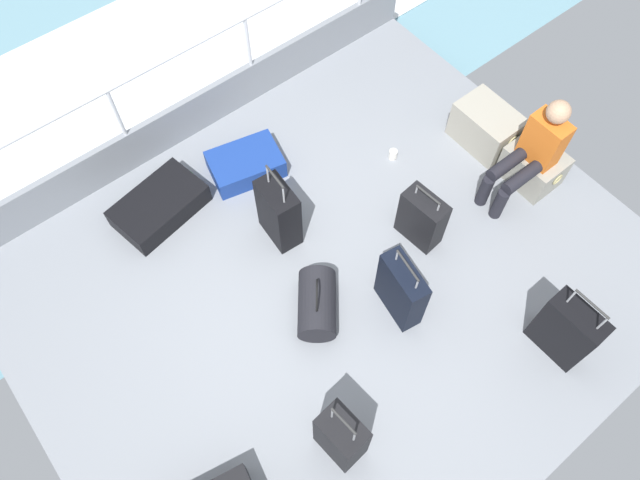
{
  "coord_description": "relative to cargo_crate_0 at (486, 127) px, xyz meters",
  "views": [
    {
      "loc": [
        1.65,
        -1.49,
        4.71
      ],
      "look_at": [
        -0.3,
        0.06,
        0.25
      ],
      "focal_mm": 33.75,
      "sensor_mm": 36.0,
      "label": 1
    }
  ],
  "objects": [
    {
      "name": "cargo_crate_1",
      "position": [
        0.59,
        0.03,
        -0.03
      ],
      "size": [
        0.54,
        0.4,
        0.36
      ],
      "color": "gray",
      "rests_on": "ground_plane"
    },
    {
      "name": "suitcase_3",
      "position": [
        -1.15,
        -2.03,
        -0.1
      ],
      "size": [
        0.59,
        0.75,
        0.21
      ],
      "color": "navy",
      "rests_on": "ground_plane"
    },
    {
      "name": "suitcase_5",
      "position": [
        1.84,
        -1.07,
        0.11
      ],
      "size": [
        0.46,
        0.23,
        0.84
      ],
      "color": "black",
      "rests_on": "ground_plane"
    },
    {
      "name": "passenger_seated",
      "position": [
        0.59,
        -0.15,
        0.34
      ],
      "size": [
        0.34,
        0.66,
        1.06
      ],
      "color": "orange",
      "rests_on": "ground_plane"
    },
    {
      "name": "suitcase_2",
      "position": [
        -0.39,
        -2.18,
        0.12
      ],
      "size": [
        0.41,
        0.26,
        0.88
      ],
      "color": "black",
      "rests_on": "ground_plane"
    },
    {
      "name": "suitcase_0",
      "position": [
        1.37,
        -2.94,
        0.09
      ],
      "size": [
        0.36,
        0.26,
        0.8
      ],
      "color": "black",
      "rests_on": "ground_plane"
    },
    {
      "name": "sea_wake",
      "position": [
        -3.3,
        -2.1,
        -0.55
      ],
      "size": [
        12.0,
        12.0,
        0.01
      ],
      "color": "#6B99A8",
      "rests_on": "ground_plane"
    },
    {
      "name": "railing_port",
      "position": [
        -1.87,
        -2.1,
        0.57
      ],
      "size": [
        0.04,
        4.2,
        1.02
      ],
      "color": "silver",
      "rests_on": "ground_plane"
    },
    {
      "name": "duffel_bag",
      "position": [
        0.41,
        -2.4,
        -0.05
      ],
      "size": [
        0.63,
        0.6,
        0.46
      ],
      "color": "black",
      "rests_on": "ground_plane"
    },
    {
      "name": "paper_cup",
      "position": [
        -0.39,
        -0.82,
        -0.16
      ],
      "size": [
        0.08,
        0.08,
        0.1
      ],
      "primitive_type": "cylinder",
      "color": "white",
      "rests_on": "ground_plane"
    },
    {
      "name": "suitcase_7",
      "position": [
        -1.25,
        -2.91,
        -0.1
      ],
      "size": [
        0.63,
        0.89,
        0.21
      ],
      "color": "black",
      "rests_on": "ground_plane"
    },
    {
      "name": "suitcase_1",
      "position": [
        0.39,
        -1.23,
        0.07
      ],
      "size": [
        0.41,
        0.24,
        0.65
      ],
      "color": "black",
      "rests_on": "ground_plane"
    },
    {
      "name": "cargo_crate_0",
      "position": [
        0.0,
        0.0,
        0.0
      ],
      "size": [
        0.64,
        0.41,
        0.42
      ],
      "color": "#9E9989",
      "rests_on": "ground_plane"
    },
    {
      "name": "gunwale_port",
      "position": [
        -1.87,
        -2.1,
        0.02
      ],
      "size": [
        0.06,
        5.2,
        0.45
      ],
      "primitive_type": "cube",
      "color": "gray",
      "rests_on": "ground_plane"
    },
    {
      "name": "ground_plane",
      "position": [
        0.3,
        -2.1,
        -0.24
      ],
      "size": [
        4.4,
        5.2,
        0.06
      ],
      "primitive_type": "cube",
      "color": "gray"
    },
    {
      "name": "suitcase_4",
      "position": [
        0.79,
        -1.84,
        0.1
      ],
      "size": [
        0.48,
        0.26,
        0.76
      ],
      "color": "black",
      "rests_on": "ground_plane"
    }
  ]
}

